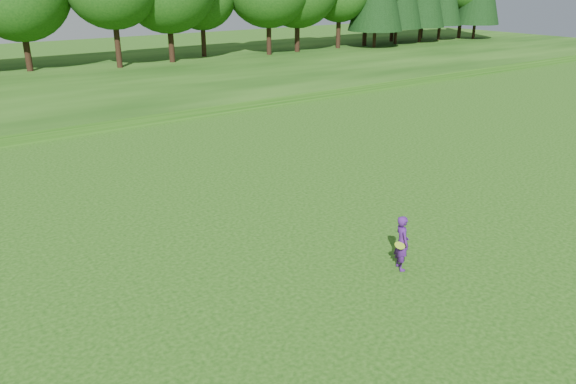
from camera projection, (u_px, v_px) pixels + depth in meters
ground at (329, 279)px, 15.28m from camera, size 140.00×140.00×0.00m
berm at (30, 87)px, 40.90m from camera, size 130.00×30.00×0.60m
walking_path at (93, 129)px, 30.40m from camera, size 130.00×1.60×0.04m
woman at (402, 243)px, 15.54m from camera, size 0.68×0.69×1.60m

